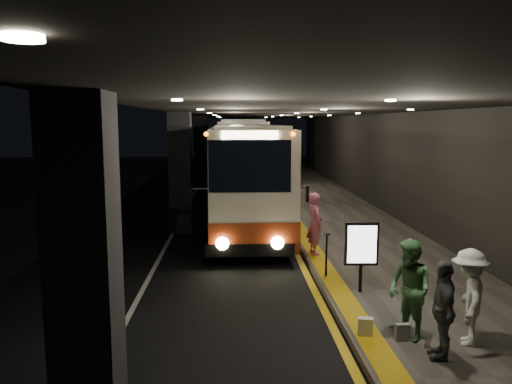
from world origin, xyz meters
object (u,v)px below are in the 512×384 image
object	(u,v)px
coach_third	(240,146)
coach_second	(239,155)
bag_polka	(402,332)
info_sign	(361,245)
passenger_boarding	(315,224)
coach_main	(244,179)
passenger_waiting_green	(410,290)
passenger_waiting_grey	(443,309)
stanchion_post	(326,255)
passenger_waiting_white	(469,297)
bag_plain	(365,327)

from	to	relation	value
coach_third	coach_second	bearing A→B (deg)	-90.88
bag_polka	info_sign	xyz separation A→B (m)	(-0.09, 2.59, 0.94)
passenger_boarding	info_sign	bearing A→B (deg)	176.66
coach_main	passenger_waiting_green	xyz separation A→B (m)	(2.69, -10.83, -0.78)
coach_main	info_sign	distance (m)	8.73
bag_polka	coach_second	bearing A→B (deg)	96.31
passenger_waiting_grey	stanchion_post	size ratio (longest dim) A/B	1.54
passenger_waiting_white	info_sign	distance (m)	3.01
coach_third	passenger_waiting_grey	world-z (taller)	coach_third
stanchion_post	bag_plain	bearing A→B (deg)	-89.20
bag_plain	coach_third	bearing A→B (deg)	92.57
passenger_waiting_green	bag_plain	bearing A→B (deg)	-118.68
passenger_boarding	coach_third	bearing A→B (deg)	-8.99
coach_main	stanchion_post	size ratio (longest dim) A/B	11.31
passenger_waiting_white	info_sign	bearing A→B (deg)	-133.90
passenger_waiting_green	bag_plain	distance (m)	1.05
coach_second	info_sign	size ratio (longest dim) A/B	7.93
coach_second	passenger_waiting_grey	world-z (taller)	coach_second
coach_main	info_sign	bearing A→B (deg)	-74.84
passenger_waiting_grey	bag_plain	xyz separation A→B (m)	(-1.02, 0.90, -0.67)
coach_second	passenger_boarding	world-z (taller)	coach_second
bag_polka	bag_plain	distance (m)	0.64
coach_main	info_sign	size ratio (longest dim) A/B	7.54
coach_third	passenger_waiting_white	distance (m)	37.60
coach_main	info_sign	world-z (taller)	coach_main
passenger_waiting_white	passenger_waiting_green	bearing A→B (deg)	-83.98
passenger_waiting_green	bag_polka	distance (m)	0.77
passenger_boarding	passenger_waiting_green	bearing A→B (deg)	175.29
coach_second	passenger_waiting_white	size ratio (longest dim) A/B	7.59
coach_second	bag_plain	distance (m)	23.31
passenger_waiting_white	bag_plain	bearing A→B (deg)	-80.51
coach_third	stanchion_post	distance (m)	33.52
coach_main	bag_plain	xyz separation A→B (m)	(1.94, -10.72, -1.51)
coach_second	bag_plain	xyz separation A→B (m)	(1.99, -23.16, -1.62)
passenger_waiting_green	passenger_waiting_white	bearing A→B (deg)	53.27
info_sign	coach_main	bearing A→B (deg)	108.97
coach_main	passenger_boarding	bearing A→B (deg)	-70.00
passenger_waiting_green	passenger_boarding	bearing A→B (deg)	167.35
coach_third	bag_polka	world-z (taller)	coach_third
passenger_waiting_grey	bag_polka	xyz separation A→B (m)	(-0.42, 0.66, -0.68)
info_sign	stanchion_post	bearing A→B (deg)	117.25
coach_second	info_sign	distance (m)	20.97
coach_main	coach_second	bearing A→B (deg)	89.00
coach_third	bag_polka	bearing A→B (deg)	-86.06
bag_plain	coach_main	bearing A→B (deg)	100.28
coach_main	passenger_waiting_white	distance (m)	11.73
passenger_waiting_green	passenger_waiting_grey	world-z (taller)	passenger_waiting_green
coach_main	passenger_waiting_green	distance (m)	11.19
coach_second	passenger_waiting_green	distance (m)	23.46
passenger_waiting_green	info_sign	size ratio (longest dim) A/B	1.11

